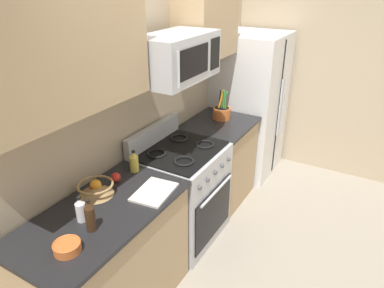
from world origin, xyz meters
TOP-DOWN VIEW (x-y plane):
  - ground_plane at (0.00, 0.00)m, footprint 16.00×16.00m
  - wall_back at (0.00, 1.05)m, footprint 8.00×0.10m
  - counter_left at (-1.01, 0.66)m, footprint 1.24×0.66m
  - range_oven at (-0.00, 0.66)m, footprint 0.76×0.70m
  - counter_right at (0.77, 0.66)m, footprint 0.75×0.66m
  - refrigerator at (1.57, 0.64)m, footprint 0.82×0.77m
  - wall_right at (2.08, 0.00)m, footprint 0.10×8.00m
  - microwave at (-0.00, 0.69)m, footprint 0.75×0.44m
  - upper_cabinets_left at (-1.01, 0.83)m, footprint 1.23×0.34m
  - upper_cabinets_right at (0.77, 0.83)m, footprint 0.74×0.34m
  - utensil_crock at (0.88, 0.69)m, footprint 0.19×0.19m
  - fruit_basket at (-0.88, 0.82)m, footprint 0.25×0.25m
  - apple_loose at (-0.68, 0.82)m, footprint 0.07×0.07m
  - cutting_board at (-0.66, 0.48)m, footprint 0.35×0.27m
  - bottle_oil at (-0.48, 0.80)m, footprint 0.07×0.07m
  - bottle_soy at (-1.18, 0.58)m, footprint 0.06×0.06m
  - bottle_vinegar at (-1.14, 0.69)m, footprint 0.06×0.06m
  - prep_bowl at (-1.38, 0.56)m, footprint 0.16×0.16m

SIDE VIEW (x-z plane):
  - ground_plane at x=0.00m, z-range 0.00..0.00m
  - counter_left at x=-1.01m, z-range 0.00..0.91m
  - counter_right at x=0.77m, z-range 0.00..0.91m
  - range_oven at x=0.00m, z-range -0.07..1.02m
  - refrigerator at x=1.57m, z-range 0.00..1.72m
  - cutting_board at x=-0.66m, z-range 0.91..0.93m
  - prep_bowl at x=-1.38m, z-range 0.91..0.97m
  - apple_loose at x=-0.68m, z-range 0.91..0.98m
  - fruit_basket at x=-0.88m, z-range 0.91..1.02m
  - utensil_crock at x=0.88m, z-range 0.82..1.15m
  - bottle_vinegar at x=-1.14m, z-range 0.90..1.08m
  - bottle_oil at x=-0.48m, z-range 0.90..1.08m
  - bottle_soy at x=-1.18m, z-range 0.90..1.12m
  - wall_back at x=0.00m, z-range 0.00..2.60m
  - wall_right at x=2.08m, z-range 0.00..2.60m
  - microwave at x=0.00m, z-range 1.55..1.91m
  - upper_cabinets_left at x=-1.01m, z-range 1.57..2.37m
  - upper_cabinets_right at x=0.77m, z-range 1.57..2.37m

